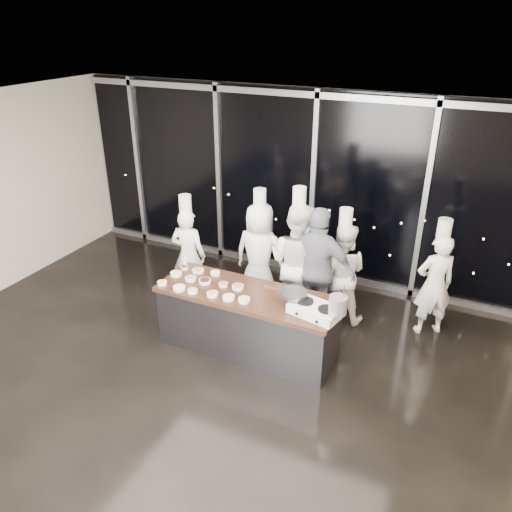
{
  "coord_description": "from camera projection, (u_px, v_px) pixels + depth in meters",
  "views": [
    {
      "loc": [
        2.55,
        -4.22,
        4.25
      ],
      "look_at": [
        -0.02,
        1.2,
        1.31
      ],
      "focal_mm": 35.0,
      "sensor_mm": 36.0,
      "label": 1
    }
  ],
  "objects": [
    {
      "name": "ground",
      "position": [
        217.0,
        387.0,
        6.28
      ],
      "size": [
        9.0,
        9.0,
        0.0
      ],
      "primitive_type": "plane",
      "color": "black",
      "rests_on": "ground"
    },
    {
      "name": "room_shell",
      "position": [
        224.0,
        225.0,
        5.22
      ],
      "size": [
        9.02,
        7.02,
        3.21
      ],
      "color": "beige",
      "rests_on": "ground"
    },
    {
      "name": "window_wall",
      "position": [
        314.0,
        188.0,
        8.36
      ],
      "size": [
        8.9,
        0.11,
        3.2
      ],
      "color": "black",
      "rests_on": "ground"
    },
    {
      "name": "demo_counter",
      "position": [
        248.0,
        321.0,
        6.81
      ],
      "size": [
        2.46,
        0.86,
        0.9
      ],
      "color": "#3B3A40",
      "rests_on": "ground"
    },
    {
      "name": "stove",
      "position": [
        315.0,
        310.0,
        6.12
      ],
      "size": [
        0.69,
        0.51,
        0.14
      ],
      "rotation": [
        0.0,
        0.0,
        -0.22
      ],
      "color": "white",
      "rests_on": "demo_counter"
    },
    {
      "name": "frying_pan",
      "position": [
        293.0,
        293.0,
        6.27
      ],
      "size": [
        0.62,
        0.41,
        0.06
      ],
      "rotation": [
        0.0,
        0.0,
        -0.22
      ],
      "color": "gray",
      "rests_on": "stove"
    },
    {
      "name": "stock_pot",
      "position": [
        338.0,
        305.0,
        5.86
      ],
      "size": [
        0.26,
        0.26,
        0.22
      ],
      "primitive_type": "cylinder",
      "rotation": [
        0.0,
        0.0,
        -0.22
      ],
      "color": "silver",
      "rests_on": "stove"
    },
    {
      "name": "prep_bowls",
      "position": [
        204.0,
        284.0,
        6.78
      ],
      "size": [
        1.35,
        0.72,
        0.05
      ],
      "color": "white",
      "rests_on": "demo_counter"
    },
    {
      "name": "squeeze_bottle",
      "position": [
        185.0,
        261.0,
        7.22
      ],
      "size": [
        0.06,
        0.06,
        0.21
      ],
      "color": "silver",
      "rests_on": "demo_counter"
    },
    {
      "name": "chef_far_left",
      "position": [
        189.0,
        254.0,
        7.9
      ],
      "size": [
        0.61,
        0.45,
        1.78
      ],
      "rotation": [
        0.0,
        0.0,
        3.28
      ],
      "color": "white",
      "rests_on": "ground"
    },
    {
      "name": "chef_left",
      "position": [
        260.0,
        254.0,
        7.76
      ],
      "size": [
        0.83,
        0.55,
        1.92
      ],
      "rotation": [
        0.0,
        0.0,
        3.16
      ],
      "color": "white",
      "rests_on": "ground"
    },
    {
      "name": "chef_center",
      "position": [
        297.0,
        261.0,
        7.37
      ],
      "size": [
        1.01,
        0.86,
        2.08
      ],
      "rotation": [
        0.0,
        0.0,
        2.95
      ],
      "color": "white",
      "rests_on": "ground"
    },
    {
      "name": "guest",
      "position": [
        318.0,
        270.0,
        7.11
      ],
      "size": [
        1.12,
        0.52,
        1.88
      ],
      "rotation": [
        0.0,
        0.0,
        3.08
      ],
      "color": "#131934",
      "rests_on": "ground"
    },
    {
      "name": "chef_right",
      "position": [
        341.0,
        272.0,
        7.35
      ],
      "size": [
        0.85,
        0.71,
        1.8
      ],
      "rotation": [
        0.0,
        0.0,
        3.31
      ],
      "color": "white",
      "rests_on": "ground"
    },
    {
      "name": "chef_side",
      "position": [
        434.0,
        284.0,
        7.05
      ],
      "size": [
        0.67,
        0.61,
        1.78
      ],
      "rotation": [
        0.0,
        0.0,
        3.71
      ],
      "color": "white",
      "rests_on": "ground"
    }
  ]
}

